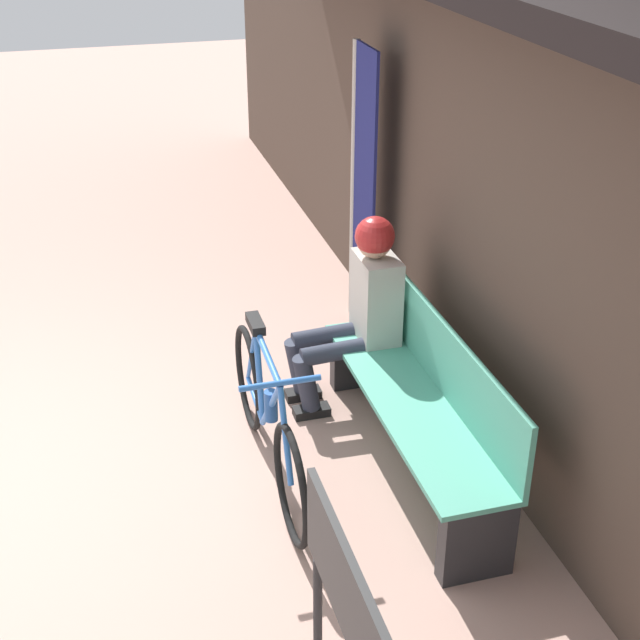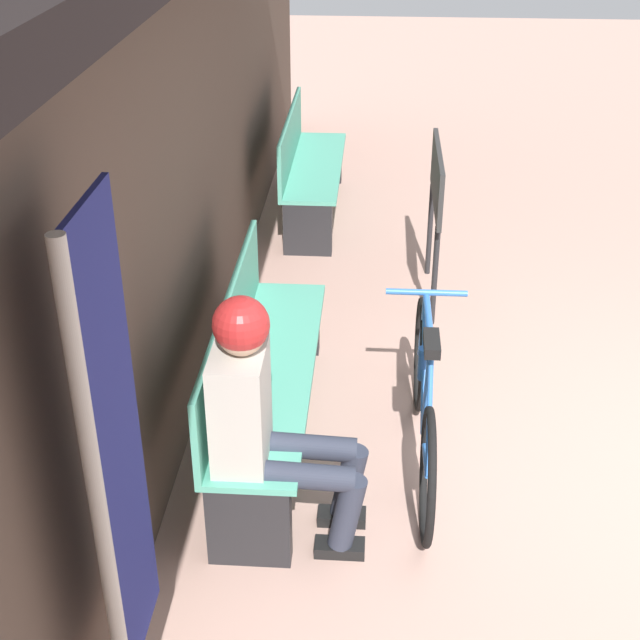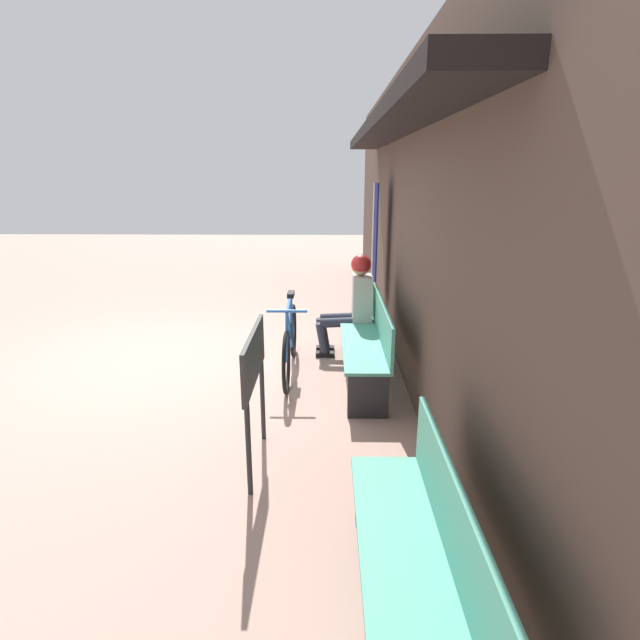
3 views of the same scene
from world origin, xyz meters
TOP-DOWN VIEW (x-y plane):
  - storefront_wall at (0.00, 2.66)m, footprint 12.00×0.56m
  - park_bench_near at (0.42, 2.24)m, footprint 1.85×0.42m
  - bicycle at (0.29, 1.42)m, footprint 1.64×0.40m
  - person_seated at (-0.29, 2.12)m, footprint 0.34×0.65m
  - park_bench_far at (3.46, 2.23)m, footprint 1.62×0.42m
  - banner_pole at (-1.26, 2.44)m, footprint 0.45×0.05m
  - signboard at (2.06, 1.31)m, footprint 0.91×0.04m

SIDE VIEW (x-z plane):
  - bicycle at x=0.29m, z-range -0.07..0.77m
  - park_bench_far at x=3.46m, z-range -0.03..0.80m
  - park_bench_near at x=0.42m, z-range -0.02..0.81m
  - person_seated at x=-0.29m, z-range 0.08..1.27m
  - signboard at x=2.06m, z-range 0.26..1.28m
  - banner_pole at x=-1.26m, z-range 0.13..2.08m
  - storefront_wall at x=0.00m, z-range 0.06..3.26m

